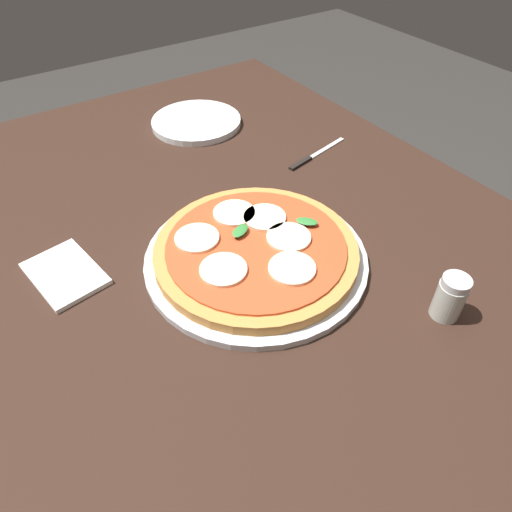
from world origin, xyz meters
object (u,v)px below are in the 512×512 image
dining_table (232,286)px  pizza (256,249)px  napkin (65,274)px  pepper_shaker (450,297)px  plate_white (196,122)px  knife (311,157)px  serving_tray (256,258)px

dining_table → pizza: bearing=13.6°
dining_table → napkin: bearing=-107.9°
dining_table → pepper_shaker: (0.30, 0.17, 0.14)m
dining_table → napkin: size_ratio=10.21×
dining_table → napkin: (-0.08, -0.25, 0.10)m
pizza → dining_table: bearing=-166.4°
plate_white → dining_table: bearing=-21.3°
dining_table → pepper_shaker: bearing=30.3°
plate_white → knife: 0.29m
dining_table → knife: bearing=115.8°
serving_tray → napkin: bearing=-117.6°
pizza → plate_white: 0.48m
pizza → plate_white: (-0.45, 0.14, -0.02)m
plate_white → napkin: size_ratio=1.57×
serving_tray → pepper_shaker: (0.24, 0.16, 0.03)m
dining_table → plate_white: 0.44m
plate_white → napkin: (0.32, -0.40, -0.00)m
plate_white → napkin: plate_white is taller
dining_table → napkin: 0.28m
plate_white → knife: size_ratio=1.18×
plate_white → pepper_shaker: 0.70m
napkin → knife: napkin is taller
plate_white → serving_tray: bearing=-17.3°
dining_table → napkin: napkin is taller
knife → napkin: bearing=-84.0°
dining_table → pepper_shaker: pepper_shaker is taller
pizza → plate_white: size_ratio=1.56×
pizza → napkin: size_ratio=2.46×
pizza → serving_tray: bearing=3.2°
dining_table → pizza: 0.14m
knife → pepper_shaker: size_ratio=2.46×
plate_white → knife: plate_white is taller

